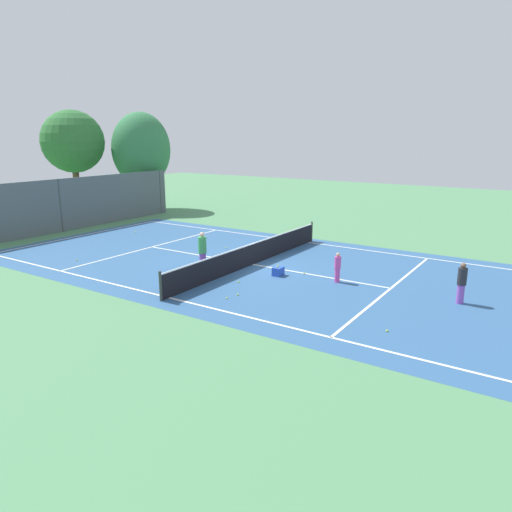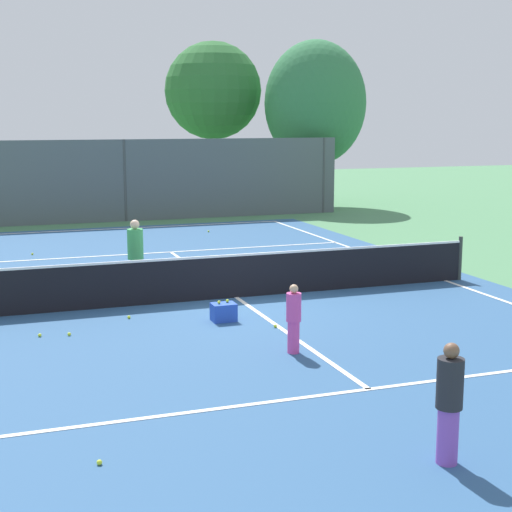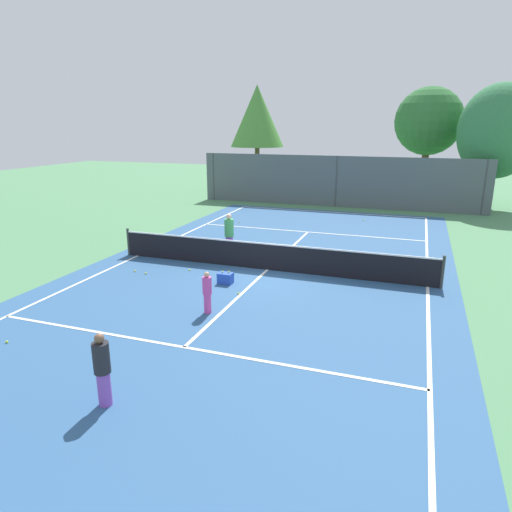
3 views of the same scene
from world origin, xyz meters
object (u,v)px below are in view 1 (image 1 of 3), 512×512
tennis_ball_1 (227,298)px  tennis_ball_10 (387,331)px  player_2 (338,267)px  tennis_ball_4 (228,262)px  tennis_ball_2 (238,282)px  tennis_ball_8 (238,295)px  tennis_ball_5 (136,232)px  player_0 (202,251)px  tennis_ball_6 (195,265)px  tennis_ball_7 (232,270)px  tennis_ball_9 (226,248)px  player_1 (462,283)px  tennis_ball_3 (77,260)px  tennis_ball_0 (304,273)px  ball_crate (278,271)px

tennis_ball_1 → tennis_ball_10: (0.26, -5.81, 0.00)m
player_2 → tennis_ball_4: 5.52m
tennis_ball_2 → tennis_ball_8: (-1.28, -0.88, 0.00)m
tennis_ball_4 → tennis_ball_5: same height
tennis_ball_5 → tennis_ball_10: same height
tennis_ball_10 → player_0: bearing=76.4°
player_2 → tennis_ball_6: size_ratio=18.37×
tennis_ball_4 → tennis_ball_1: bearing=-143.9°
tennis_ball_7 → tennis_ball_9: (3.32, 2.81, 0.00)m
tennis_ball_1 → tennis_ball_10: size_ratio=1.00×
tennis_ball_8 → tennis_ball_10: (-0.27, -5.70, 0.00)m
player_1 → tennis_ball_10: 4.14m
tennis_ball_4 → tennis_ball_9: bearing=38.4°
tennis_ball_10 → tennis_ball_9: bearing=60.1°
tennis_ball_5 → tennis_ball_10: bearing=-109.9°
tennis_ball_6 → player_0: bearing=-117.8°
player_2 → tennis_ball_1: player_2 is taller
player_1 → tennis_ball_9: size_ratio=22.26×
tennis_ball_4 → tennis_ball_5: (2.57, 8.87, 0.00)m
tennis_ball_10 → tennis_ball_2: bearing=76.8°
tennis_ball_6 → tennis_ball_3: bearing=115.1°
tennis_ball_1 → tennis_ball_2: same height
tennis_ball_0 → tennis_ball_5: size_ratio=1.00×
tennis_ball_7 → tennis_ball_8: 3.24m
tennis_ball_6 → tennis_ball_2: bearing=-108.4°
tennis_ball_7 → tennis_ball_9: same height
ball_crate → tennis_ball_4: bearing=79.9°
tennis_ball_7 → tennis_ball_10: 8.24m
player_0 → player_1: 10.35m
player_0 → tennis_ball_1: player_0 is taller
tennis_ball_0 → tennis_ball_6: same height
ball_crate → tennis_ball_0: bearing=-46.2°
tennis_ball_6 → tennis_ball_10: same height
tennis_ball_10 → tennis_ball_4: bearing=66.4°
tennis_ball_5 → tennis_ball_10: (-6.42, -17.68, 0.00)m
player_2 → tennis_ball_4: bearing=89.6°
tennis_ball_4 → tennis_ball_3: bearing=120.9°
tennis_ball_9 → tennis_ball_7: bearing=-139.7°
ball_crate → tennis_ball_10: ball_crate is taller
tennis_ball_0 → tennis_ball_2: same height
player_2 → ball_crate: 2.54m
tennis_ball_1 → tennis_ball_0: bearing=-11.3°
tennis_ball_5 → player_1: bearing=-97.7°
tennis_ball_0 → tennis_ball_4: size_ratio=1.00×
tennis_ball_0 → tennis_ball_7: 3.12m
tennis_ball_6 → tennis_ball_7: same height
player_1 → tennis_ball_10: size_ratio=22.26×
player_0 → ball_crate: size_ratio=3.57×
ball_crate → tennis_ball_5: 12.31m
player_2 → tennis_ball_2: (-2.26, 3.26, -0.59)m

